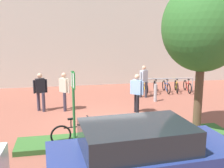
# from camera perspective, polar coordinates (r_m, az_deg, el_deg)

# --- Properties ---
(ground_plane) EXTENTS (60.00, 60.00, 0.00)m
(ground_plane) POSITION_cam_1_polar(r_m,az_deg,el_deg) (10.54, -1.19, -8.30)
(ground_plane) COLOR brown
(building_facade) EXTENTS (28.00, 1.20, 10.00)m
(building_facade) POSITION_cam_1_polar(r_m,az_deg,el_deg) (17.93, -5.98, 15.98)
(building_facade) COLOR beige
(building_facade) RESTS_ON ground
(planter_strip) EXTENTS (7.00, 1.10, 0.16)m
(planter_strip) POSITION_cam_1_polar(r_m,az_deg,el_deg) (8.97, 3.21, -11.37)
(planter_strip) COLOR #336028
(planter_strip) RESTS_ON ground
(tree_sidewalk) EXTENTS (2.67, 2.67, 5.13)m
(tree_sidewalk) POSITION_cam_1_polar(r_m,az_deg,el_deg) (9.32, 18.79, 11.37)
(tree_sidewalk) COLOR brown
(tree_sidewalk) RESTS_ON ground
(parking_sign_post) EXTENTS (0.11, 0.36, 2.35)m
(parking_sign_post) POSITION_cam_1_polar(r_m,az_deg,el_deg) (8.26, -8.20, -2.80)
(parking_sign_post) COLOR #2D7238
(parking_sign_post) RESTS_ON ground
(bike_at_sign) EXTENTS (1.67, 0.42, 0.86)m
(bike_at_sign) POSITION_cam_1_polar(r_m,az_deg,el_deg) (8.72, -7.45, -10.24)
(bike_at_sign) COLOR black
(bike_at_sign) RESTS_ON ground
(bike_rack_cluster) EXTENTS (3.20, 1.86, 0.83)m
(bike_rack_cluster) POSITION_cam_1_polar(r_m,az_deg,el_deg) (15.89, 11.44, -0.47)
(bike_rack_cluster) COLOR #99999E
(bike_rack_cluster) RESTS_ON ground
(bollard_steel) EXTENTS (0.16, 0.16, 0.90)m
(bollard_steel) POSITION_cam_1_polar(r_m,az_deg,el_deg) (13.67, 9.22, -1.86)
(bollard_steel) COLOR #ADADB2
(bollard_steel) RESTS_ON ground
(person_shirt_blue) EXTENTS (0.53, 0.41, 1.72)m
(person_shirt_blue) POSITION_cam_1_polar(r_m,az_deg,el_deg) (14.32, 6.76, 0.99)
(person_shirt_blue) COLOR #2D2D38
(person_shirt_blue) RESTS_ON ground
(person_suited_dark) EXTENTS (0.60, 0.35, 1.72)m
(person_suited_dark) POSITION_cam_1_polar(r_m,az_deg,el_deg) (12.19, -15.00, -1.15)
(person_suited_dark) COLOR #383342
(person_suited_dark) RESTS_ON ground
(person_casual_tan) EXTENTS (0.46, 0.45, 1.72)m
(person_casual_tan) POSITION_cam_1_polar(r_m,az_deg,el_deg) (12.08, -10.11, -1.06)
(person_casual_tan) COLOR #383342
(person_casual_tan) RESTS_ON ground
(person_shirt_white) EXTENTS (0.51, 0.47, 1.72)m
(person_shirt_white) POSITION_cam_1_polar(r_m,az_deg,el_deg) (11.54, 5.32, -1.51)
(person_shirt_white) COLOR black
(person_shirt_white) RESTS_ON ground
(car_navy_sedan) EXTENTS (4.40, 2.23, 1.54)m
(car_navy_sedan) POSITION_cam_1_polar(r_m,az_deg,el_deg) (6.27, 6.51, -15.17)
(car_navy_sedan) COLOR navy
(car_navy_sedan) RESTS_ON ground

